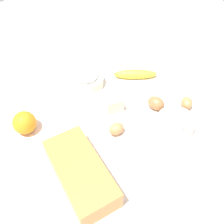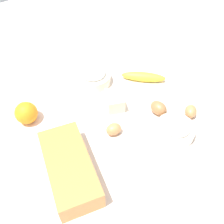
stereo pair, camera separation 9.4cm
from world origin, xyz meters
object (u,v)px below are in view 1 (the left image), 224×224
(flour_bowl, at_px, (176,121))
(sugar_bowl, at_px, (86,78))
(orange_fruit, at_px, (24,123))
(banana, at_px, (135,74))
(egg_loose, at_px, (116,129))
(loaf_pan, at_px, (81,173))
(butter_block, at_px, (112,101))
(egg_near_butter, at_px, (187,103))
(egg_beside_bowl, at_px, (156,103))

(flour_bowl, height_order, sugar_bowl, sugar_bowl)
(orange_fruit, bearing_deg, banana, -97.91)
(egg_loose, bearing_deg, flour_bowl, -126.31)
(loaf_pan, xyz_separation_m, sugar_bowl, (0.33, -0.30, -0.01))
(loaf_pan, height_order, orange_fruit, orange_fruit)
(butter_block, xyz_separation_m, egg_near_butter, (-0.20, -0.21, -0.01))
(sugar_bowl, height_order, egg_beside_bowl, sugar_bowl)
(banana, bearing_deg, egg_near_butter, -176.42)
(flour_bowl, relative_size, banana, 0.73)
(sugar_bowl, xyz_separation_m, egg_loose, (-0.28, 0.09, -0.01))
(loaf_pan, relative_size, orange_fruit, 3.62)
(flour_bowl, distance_m, egg_beside_bowl, 0.11)
(orange_fruit, distance_m, egg_loose, 0.33)
(sugar_bowl, height_order, egg_near_butter, sugar_bowl)
(flour_bowl, bearing_deg, egg_beside_bowl, -11.47)
(flour_bowl, distance_m, egg_near_butter, 0.12)
(flour_bowl, xyz_separation_m, egg_near_butter, (0.03, -0.11, -0.01))
(flour_bowl, xyz_separation_m, egg_beside_bowl, (0.11, -0.02, -0.01))
(sugar_bowl, relative_size, orange_fruit, 1.76)
(banana, height_order, egg_near_butter, egg_near_butter)
(loaf_pan, bearing_deg, flour_bowl, -87.60)
(banana, xyz_separation_m, egg_near_butter, (-0.26, -0.02, 0.00))
(egg_beside_bowl, bearing_deg, loaf_pan, 95.77)
(egg_near_butter, relative_size, egg_loose, 1.03)
(flour_bowl, relative_size, sugar_bowl, 0.94)
(loaf_pan, bearing_deg, banana, -52.30)
(banana, relative_size, egg_near_butter, 3.25)
(sugar_bowl, xyz_separation_m, egg_near_butter, (-0.37, -0.20, -0.01))
(butter_block, height_order, egg_near_butter, butter_block)
(flour_bowl, height_order, egg_beside_bowl, flour_bowl)
(banana, xyz_separation_m, egg_loose, (-0.16, 0.27, 0.00))
(flour_bowl, relative_size, butter_block, 1.54)
(orange_fruit, distance_m, egg_beside_bowl, 0.49)
(flour_bowl, bearing_deg, orange_fruit, 48.09)
(loaf_pan, relative_size, egg_near_butter, 5.17)
(sugar_bowl, bearing_deg, loaf_pan, 138.46)
(loaf_pan, xyz_separation_m, butter_block, (0.17, -0.29, -0.01))
(sugar_bowl, height_order, banana, sugar_bowl)
(flour_bowl, bearing_deg, egg_near_butter, -74.21)
(banana, distance_m, butter_block, 0.20)
(flour_bowl, height_order, orange_fruit, orange_fruit)
(sugar_bowl, height_order, orange_fruit, orange_fruit)
(orange_fruit, xyz_separation_m, egg_loose, (-0.23, -0.23, -0.02))
(butter_block, bearing_deg, egg_loose, 143.63)
(butter_block, bearing_deg, egg_near_butter, -134.29)
(butter_block, height_order, egg_loose, butter_block)
(loaf_pan, distance_m, orange_fruit, 0.29)
(banana, relative_size, orange_fruit, 2.27)
(flour_bowl, bearing_deg, sugar_bowl, 11.90)
(sugar_bowl, xyz_separation_m, orange_fruit, (-0.04, 0.32, 0.01))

